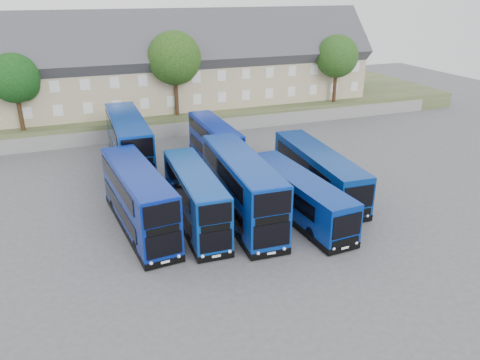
% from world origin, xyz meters
% --- Properties ---
extents(ground, '(120.00, 120.00, 0.00)m').
position_xyz_m(ground, '(0.00, 0.00, 0.00)').
color(ground, '#4E4E53').
rests_on(ground, ground).
extents(retaining_wall, '(70.00, 0.40, 1.50)m').
position_xyz_m(retaining_wall, '(0.00, 24.00, 0.75)').
color(retaining_wall, slate).
rests_on(retaining_wall, ground).
extents(earth_bank, '(80.00, 20.00, 2.00)m').
position_xyz_m(earth_bank, '(0.00, 34.00, 1.00)').
color(earth_bank, '#3C4A2A').
rests_on(earth_bank, ground).
extents(terrace_row, '(54.00, 10.40, 11.20)m').
position_xyz_m(terrace_row, '(0.00, 30.00, 6.60)').
color(terrace_row, tan).
rests_on(terrace_row, earth_bank).
extents(dd_front_left, '(3.58, 11.11, 4.34)m').
position_xyz_m(dd_front_left, '(-5.88, 3.75, 2.13)').
color(dd_front_left, navy).
rests_on(dd_front_left, ground).
extents(dd_front_mid, '(2.59, 10.17, 4.02)m').
position_xyz_m(dd_front_mid, '(-2.18, 2.92, 1.97)').
color(dd_front_mid, navy).
rests_on(dd_front_mid, ground).
extents(dd_front_right, '(3.15, 11.72, 4.62)m').
position_xyz_m(dd_front_right, '(1.18, 2.81, 2.27)').
color(dd_front_right, navy).
rests_on(dd_front_right, ground).
extents(dd_rear_left, '(2.94, 12.15, 4.82)m').
position_xyz_m(dd_rear_left, '(-4.79, 15.56, 2.37)').
color(dd_rear_left, '#083497').
rests_on(dd_rear_left, ground).
extents(dd_rear_right, '(2.39, 9.87, 3.91)m').
position_xyz_m(dd_rear_right, '(2.83, 14.17, 1.92)').
color(dd_rear_right, '#0822A3').
rests_on(dd_rear_right, ground).
extents(coach_east_a, '(3.16, 11.57, 3.13)m').
position_xyz_m(coach_east_a, '(5.11, 1.68, 1.53)').
color(coach_east_a, navy).
rests_on(coach_east_a, ground).
extents(coach_east_b, '(3.22, 12.46, 3.38)m').
position_xyz_m(coach_east_b, '(8.66, 5.17, 1.65)').
color(coach_east_b, navy).
rests_on(coach_east_b, ground).
extents(tree_west, '(4.80, 4.80, 7.65)m').
position_xyz_m(tree_west, '(-13.85, 25.10, 7.05)').
color(tree_west, '#382314').
rests_on(tree_west, earth_bank).
extents(tree_mid, '(5.76, 5.76, 9.18)m').
position_xyz_m(tree_mid, '(2.15, 25.60, 8.07)').
color(tree_mid, '#382314').
rests_on(tree_mid, earth_bank).
extents(tree_east, '(5.12, 5.12, 8.16)m').
position_xyz_m(tree_east, '(22.15, 25.10, 7.39)').
color(tree_east, '#382314').
rests_on(tree_east, earth_bank).
extents(tree_far, '(5.44, 5.44, 8.67)m').
position_xyz_m(tree_far, '(28.15, 32.10, 7.73)').
color(tree_far, '#382314').
rests_on(tree_far, earth_bank).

